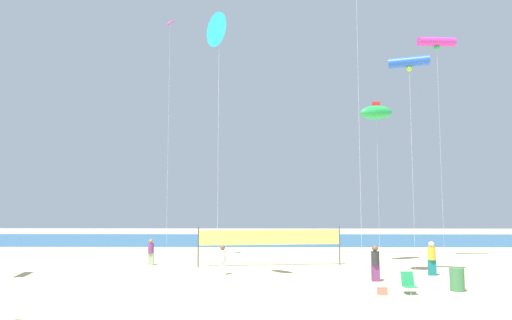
{
  "coord_description": "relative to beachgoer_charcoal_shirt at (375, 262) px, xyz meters",
  "views": [
    {
      "loc": [
        1.44,
        -18.88,
        3.64
      ],
      "look_at": [
        1.14,
        6.36,
        6.06
      ],
      "focal_mm": 33.81,
      "sensor_mm": 36.0,
      "label": 1
    }
  ],
  "objects": [
    {
      "name": "trash_barrel",
      "position": [
        2.88,
        -2.67,
        -0.44
      ],
      "size": [
        0.61,
        0.61,
        0.97
      ],
      "primitive_type": "cylinder",
      "color": "#3F7F4C",
      "rests_on": "ground"
    },
    {
      "name": "ocean_band",
      "position": [
        -6.98,
        29.42,
        -0.92
      ],
      "size": [
        120.0,
        20.0,
        0.01
      ],
      "primitive_type": "cube",
      "color": "#28608C",
      "rests_on": "ground"
    },
    {
      "name": "kite_magenta_tube",
      "position": [
        6.66,
        8.84,
        14.09
      ],
      "size": [
        2.63,
        0.81,
        15.35
      ],
      "color": "silver",
      "rests_on": "ground"
    },
    {
      "name": "ground_plane",
      "position": [
        -6.98,
        -5.03,
        -0.93
      ],
      "size": [
        120.0,
        120.0,
        0.0
      ],
      "primitive_type": "plane",
      "color": "#D1BC89"
    },
    {
      "name": "volleyball_net",
      "position": [
        -5.02,
        6.0,
        0.72
      ],
      "size": [
        8.77,
        1.34,
        2.4
      ],
      "color": "#4C4C51",
      "rests_on": "ground"
    },
    {
      "name": "kite_magenta_diamond",
      "position": [
        -11.97,
        8.61,
        15.07
      ],
      "size": [
        0.72,
        0.72,
        16.67
      ],
      "color": "silver",
      "rests_on": "ground"
    },
    {
      "name": "beachgoer_plum_shirt",
      "position": [
        -12.46,
        6.43,
        -0.08
      ],
      "size": [
        0.36,
        0.36,
        1.59
      ],
      "rotation": [
        0.0,
        0.0,
        1.01
      ],
      "color": "#99B28C",
      "rests_on": "ground"
    },
    {
      "name": "kite_cyan_delta",
      "position": [
        -7.65,
        -0.77,
        11.41
      ],
      "size": [
        1.36,
        1.57,
        13.22
      ],
      "color": "silver",
      "rests_on": "ground"
    },
    {
      "name": "beachgoer_white_shirt",
      "position": [
        -7.64,
        2.18,
        -0.09
      ],
      "size": [
        0.36,
        0.36,
        1.57
      ],
      "rotation": [
        0.0,
        0.0,
        0.61
      ],
      "color": "white",
      "rests_on": "ground"
    },
    {
      "name": "beachgoer_mustard_shirt",
      "position": [
        3.46,
        2.04,
        0.02
      ],
      "size": [
        0.41,
        0.41,
        1.78
      ],
      "rotation": [
        0.0,
        0.0,
        5.63
      ],
      "color": "#19727A",
      "rests_on": "ground"
    },
    {
      "name": "beachgoer_charcoal_shirt",
      "position": [
        0.0,
        0.0,
        0.0
      ],
      "size": [
        0.4,
        0.4,
        1.73
      ],
      "rotation": [
        0.0,
        0.0,
        2.92
      ],
      "color": "#7A3872",
      "rests_on": "ground"
    },
    {
      "name": "beach_handbag",
      "position": [
        -0.57,
        -3.6,
        -0.77
      ],
      "size": [
        0.39,
        0.2,
        0.31
      ],
      "primitive_type": "cube",
      "color": "#EA7260",
      "rests_on": "ground"
    },
    {
      "name": "kite_green_inflatable",
      "position": [
        1.96,
        7.19,
        8.81
      ],
      "size": [
        2.8,
        2.1,
        10.45
      ],
      "color": "silver",
      "rests_on": "ground"
    },
    {
      "name": "folding_beach_chair",
      "position": [
        0.6,
        -3.31,
        -0.46
      ],
      "size": [
        0.52,
        0.65,
        0.89
      ],
      "rotation": [
        0.0,
        0.0,
        0.2
      ],
      "color": "#1E8C4C",
      "rests_on": "ground"
    },
    {
      "name": "kite_blue_tube",
      "position": [
        2.48,
        1.7,
        10.49
      ],
      "size": [
        2.2,
        1.23,
        11.72
      ],
      "color": "silver",
      "rests_on": "ground"
    }
  ]
}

